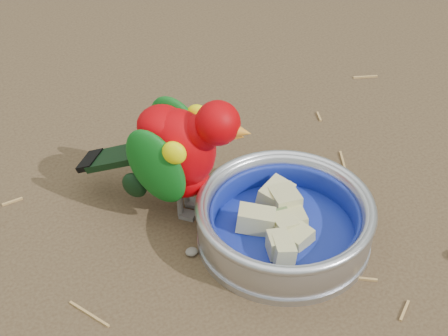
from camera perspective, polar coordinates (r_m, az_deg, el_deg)
ground at (r=0.84m, az=8.84°, el=-9.38°), size 60.00×60.00×0.00m
food_bowl at (r=0.88m, az=4.97°, el=-5.57°), size 0.22×0.22×0.02m
bowl_wall at (r=0.86m, az=5.08°, el=-4.15°), size 0.22×0.22×0.04m
fruit_wedges at (r=0.87m, az=5.05°, el=-4.49°), size 0.13×0.13×0.03m
lory_parrot at (r=0.87m, az=-3.81°, el=0.82°), size 0.22×0.22×0.17m
ground_debris at (r=0.85m, az=9.37°, el=-8.95°), size 0.90×0.80×0.01m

